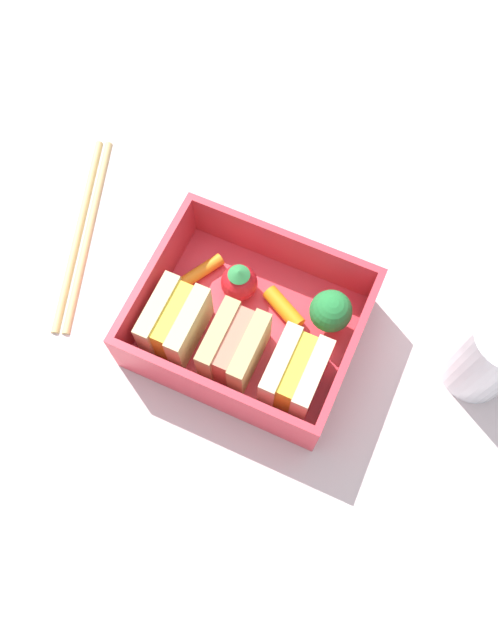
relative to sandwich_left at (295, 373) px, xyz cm
name	(u,v)px	position (x,y,z in cm)	size (l,w,h in cm)	color
ground_plane	(249,336)	(5.20, -2.83, -4.52)	(120.00, 120.00, 2.00)	beige
bento_tray	(249,329)	(5.20, -2.83, -2.92)	(17.39, 14.39, 1.20)	#DD3542
bento_rim	(249,316)	(5.20, -2.83, 0.01)	(17.39, 14.39, 4.66)	#DD3542
sandwich_left	(295,373)	(0.00, 0.00, 0.00)	(3.94, 5.66, 4.64)	beige
sandwich_center_left	(234,347)	(5.20, 0.00, 0.00)	(3.94, 5.66, 4.64)	tan
sandwich_center	(175,321)	(10.39, 0.00, 0.00)	(3.94, 5.66, 4.64)	beige
broccoli_floret	(331,312)	(-0.63, -5.65, 0.53)	(3.42, 3.42, 4.65)	#92C35A
carrot_stick_far_left	(284,308)	(3.14, -5.31, -1.65)	(1.34, 1.34, 3.95)	orange
strawberry_far_left	(239,282)	(7.30, -5.53, -0.66)	(3.08, 3.08, 3.68)	red
carrot_stick_left	(198,273)	(11.08, -5.33, -1.79)	(1.06, 1.06, 4.76)	orange
chopstick_pair	(83,231)	(22.87, -5.49, -3.17)	(7.80, 19.30, 0.70)	tan
drinking_glass	(491,355)	(-13.12, -7.22, 0.76)	(5.49, 5.49, 8.56)	white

